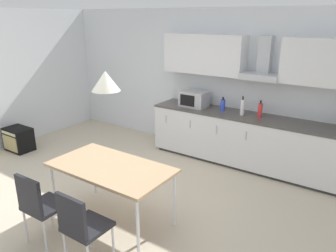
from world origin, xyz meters
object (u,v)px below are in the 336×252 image
Objects in this scene: guitar_amp at (19,139)px; pendant_lamp at (106,81)px; dining_table at (111,170)px; chair_near_left at (39,203)px; bottle_blue at (223,105)px; bottle_white at (242,107)px; chair_near_right at (81,223)px; bottle_red at (260,110)px; microwave at (194,99)px.

pendant_lamp reaches higher than guitar_amp.
dining_table is 0.87m from chair_near_left.
pendant_lamp is at bearing 66.97° from chair_near_left.
bottle_blue is 2.66m from pendant_lamp.
bottle_blue is (-0.38, 0.06, -0.03)m from bottle_white.
bottle_red is at bearing 79.90° from chair_near_right.
chair_near_left is 0.67m from chair_near_right.
chair_near_left is at bearing -113.03° from dining_table.
bottle_white is at bearing 75.48° from dining_table.
chair_near_right is (0.08, -3.31, -0.46)m from bottle_blue.
chair_near_left is at bearing -100.10° from bottle_blue.
microwave reaches higher than dining_table.
dining_table is at bearing 66.97° from chair_near_left.
guitar_amp is at bearing 167.88° from dining_table.
bottle_red is 0.32× the size of chair_near_right.
bottle_white reaches higher than guitar_amp.
microwave is 0.55× the size of chair_near_left.
microwave is 1.22m from bottle_red.
bottle_blue is at bearing 91.37° from chair_near_right.
bottle_red is 3.56m from chair_near_left.
guitar_amp is (-3.08, 0.66, -0.48)m from dining_table.
bottle_blue reaches higher than dining_table.
bottle_blue reaches higher than chair_near_left.
bottle_white is 3.30m from chair_near_right.
bottle_blue is 0.16× the size of dining_table.
pendant_lamp is (-0.64, -2.46, 0.75)m from bottle_white.
dining_table is at bearing -95.78° from bottle_blue.
pendant_lamp is (-0.34, 0.78, 1.24)m from chair_near_right.
microwave is at bearing -176.81° from bottle_blue.
bottle_white is at bearing -9.30° from bottle_blue.
pendant_lamp reaches higher than bottle_red.
microwave is at bearing 33.38° from guitar_amp.
bottle_blue is 3.90m from guitar_amp.
chair_near_left reaches higher than dining_table.
bottle_white reaches higher than microwave.
bottle_red is 0.19× the size of dining_table.
dining_table is at bearing 113.13° from chair_near_right.
chair_near_left is at bearing -90.54° from microwave.
bottle_white is 0.29m from bottle_red.
bottle_white reaches higher than bottle_red.
bottle_red is at bearing 69.14° from chair_near_left.
bottle_white reaches higher than dining_table.
bottle_white is 0.61× the size of guitar_amp.
guitar_amp is at bearing -155.23° from bottle_red.
guitar_amp is 3.51m from pendant_lamp.
bottle_white is 0.37× the size of chair_near_right.
chair_near_right reaches higher than dining_table.
bottle_white is at bearing 25.82° from guitar_amp.
chair_near_right is at bearing -95.32° from bottle_white.
bottle_red is 2.78m from pendant_lamp.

